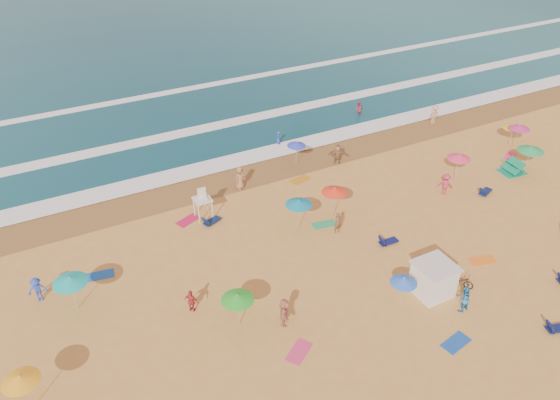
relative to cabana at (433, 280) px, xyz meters
name	(u,v)px	position (x,y,z in m)	size (l,w,h in m)	color
ground	(319,267)	(-4.75, 5.10, -1.00)	(220.00, 220.00, 0.00)	gold
wet_sand	(238,177)	(-4.75, 17.60, -0.99)	(220.00, 220.00, 0.00)	olive
surf_foam	(199,133)	(-4.75, 26.42, -0.90)	(200.00, 18.70, 0.05)	white
cabana	(433,280)	(0.00, 0.00, 0.00)	(2.00, 2.00, 2.00)	white
cabana_roof	(436,266)	(0.00, 0.00, 1.06)	(2.20, 2.20, 0.12)	silver
bicycle	(459,280)	(1.90, -0.30, -0.54)	(0.61, 1.74, 0.91)	black
lifeguard_stand	(203,205)	(-9.20, 13.65, 0.05)	(1.20, 1.20, 2.10)	white
beach_umbrellas	(383,227)	(-0.48, 4.47, 1.14)	(45.79, 29.01, 0.81)	teal
loungers	(410,284)	(-0.71, 1.04, -0.83)	(58.56, 23.59, 0.34)	#101351
towels	(293,288)	(-7.14, 4.17, -0.98)	(51.37, 23.58, 0.03)	red
popup_tents	(553,196)	(14.39, 3.34, -0.40)	(4.33, 11.27, 1.20)	#FF38B8
beachgoers	(303,222)	(-3.74, 8.89, -0.17)	(45.75, 28.88, 2.12)	#297BC1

